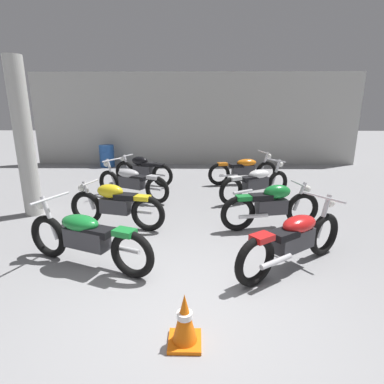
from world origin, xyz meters
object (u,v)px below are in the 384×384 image
Objects in this scene: oil_drum at (107,156)px; motorcycle_left_row_0 at (86,237)px; support_pillar at (24,140)px; motorcycle_right_row_2 at (256,182)px; traffic_cone at (185,320)px; motorcycle_left_row_2 at (132,182)px; motorcycle_left_row_1 at (115,204)px; motorcycle_right_row_0 at (294,239)px; motorcycle_right_row_3 at (244,169)px; motorcycle_left_row_3 at (143,170)px; motorcycle_right_row_1 at (272,205)px.

motorcycle_left_row_0 is at bearing -75.63° from oil_drum.
support_pillar is 1.67× the size of motorcycle_right_row_2.
support_pillar is at bearing 132.85° from traffic_cone.
motorcycle_left_row_2 is at bearing 179.58° from motorcycle_right_row_2.
support_pillar is 1.65× the size of motorcycle_left_row_1.
motorcycle_right_row_0 and motorcycle_right_row_2 have the same top height.
support_pillar is at bearing -150.15° from motorcycle_right_row_3.
motorcycle_left_row_0 is at bearing -90.69° from motorcycle_left_row_1.
motorcycle_left_row_1 is at bearing 115.93° from traffic_cone.
motorcycle_left_row_3 is 3.47× the size of traffic_cone.
motorcycle_left_row_3 and motorcycle_right_row_1 have the same top height.
motorcycle_left_row_1 is 1.01× the size of motorcycle_right_row_2.
support_pillar is at bearing 171.72° from motorcycle_right_row_1.
motorcycle_right_row_1 is 3.34m from traffic_cone.
motorcycle_left_row_2 is at bearing 92.94° from motorcycle_left_row_1.
motorcycle_right_row_3 reaches higher than motorcycle_left_row_3.
motorcycle_left_row_3 is (-0.09, 3.43, 0.00)m from motorcycle_left_row_1.
motorcycle_left_row_2 is 1.06× the size of motorcycle_left_row_3.
motorcycle_left_row_0 is at bearing -88.66° from motorcycle_left_row_2.
motorcycle_left_row_0 is 1.10× the size of motorcycle_left_row_3.
motorcycle_left_row_1 is 2.94m from motorcycle_right_row_1.
motorcycle_left_row_2 is 0.93× the size of motorcycle_right_row_3.
support_pillar is 5.74m from oil_drum.
motorcycle_right_row_0 is 9.27m from oil_drum.
motorcycle_left_row_0 is 4.92m from motorcycle_left_row_3.
motorcycle_right_row_3 is 3.97× the size of traffic_cone.
motorcycle_left_row_0 is 2.42× the size of oil_drum.
motorcycle_left_row_3 is 6.57m from traffic_cone.
motorcycle_right_row_1 is (2.94, 0.01, 0.00)m from motorcycle_left_row_1.
motorcycle_right_row_3 is at bearing 29.85° from support_pillar.
motorcycle_right_row_0 reaches higher than oil_drum.
motorcycle_left_row_1 is 0.90× the size of motorcycle_right_row_3.
motorcycle_left_row_0 reaches higher than oil_drum.
motorcycle_left_row_0 is 0.96× the size of motorcycle_right_row_3.
support_pillar reaches higher than motorcycle_right_row_1.
motorcycle_right_row_3 is (-0.01, 3.54, -0.01)m from motorcycle_right_row_1.
motorcycle_left_row_3 is (1.90, 2.70, -1.14)m from support_pillar.
motorcycle_left_row_2 reaches higher than motorcycle_left_row_3.
support_pillar is 1.56× the size of motorcycle_left_row_0.
motorcycle_right_row_3 is (0.03, 5.04, 0.00)m from motorcycle_right_row_0.
support_pillar is at bearing -167.17° from motorcycle_right_row_2.
motorcycle_right_row_3 is at bearing -29.45° from oil_drum.
support_pillar reaches higher than motorcycle_left_row_3.
oil_drum is at bearing 122.17° from motorcycle_right_row_0.
motorcycle_right_row_3 reaches higher than oil_drum.
motorcycle_right_row_3 is at bearing 28.81° from motorcycle_left_row_2.
motorcycle_left_row_0 is 3.80× the size of traffic_cone.
motorcycle_left_row_2 is 1.09× the size of motorcycle_right_row_0.
motorcycle_left_row_1 is 4.61m from motorcycle_right_row_3.
support_pillar is at bearing -148.53° from motorcycle_left_row_2.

